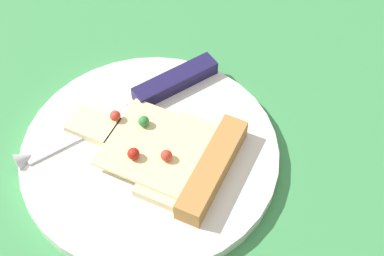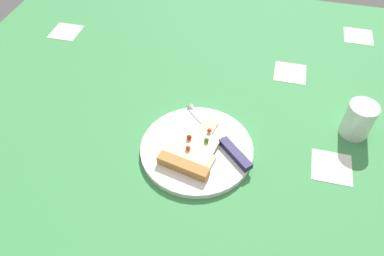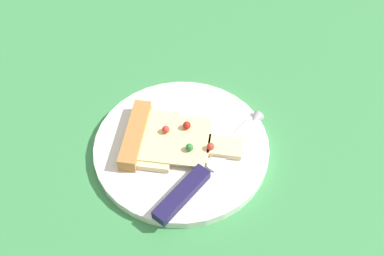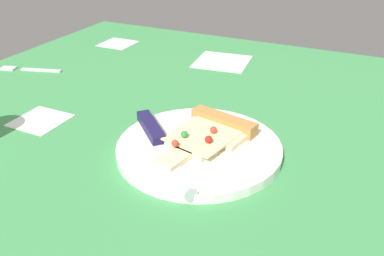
{
  "view_description": "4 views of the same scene",
  "coord_description": "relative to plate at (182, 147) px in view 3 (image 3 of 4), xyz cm",
  "views": [
    {
      "loc": [
        25.61,
        20.11,
        49.51
      ],
      "look_at": [
        -9.61,
        12.06,
        2.47
      ],
      "focal_mm": 53.9,
      "sensor_mm": 36.0,
      "label": 1
    },
    {
      "loc": [
        -18.27,
        61.49,
        68.17
      ],
      "look_at": [
        -4.7,
        5.07,
        4.19
      ],
      "focal_mm": 34.3,
      "sensor_mm": 36.0,
      "label": 2
    },
    {
      "loc": [
        -48.42,
        9.83,
        56.76
      ],
      "look_at": [
        -5.31,
        6.61,
        3.61
      ],
      "focal_mm": 43.04,
      "sensor_mm": 36.0,
      "label": 3
    },
    {
      "loc": [
        16.65,
        -43.13,
        35.31
      ],
      "look_at": [
        -9.17,
        11.07,
        2.48
      ],
      "focal_mm": 38.49,
      "sensor_mm": 36.0,
      "label": 4
    }
  ],
  "objects": [
    {
      "name": "ground_plane",
      "position": [
        6.57,
        -8.31,
        -2.24
      ],
      "size": [
        142.09,
        142.09,
        3.0
      ],
      "color": "#3D8C4C",
      "rests_on": "ground"
    },
    {
      "name": "plate",
      "position": [
        0.0,
        0.0,
        0.0
      ],
      "size": [
        26.48,
        26.48,
        1.49
      ],
      "primitive_type": "cylinder",
      "color": "white",
      "rests_on": "ground_plane"
    },
    {
      "name": "pizza_slice",
      "position": [
        0.55,
        2.51,
        1.54
      ],
      "size": [
        12.98,
        18.66,
        2.51
      ],
      "rotation": [
        0.0,
        0.0,
        2.93
      ],
      "color": "beige",
      "rests_on": "plate"
    },
    {
      "name": "knife",
      "position": [
        -5.86,
        -2.67,
        1.35
      ],
      "size": [
        18.9,
        18.0,
        2.45
      ],
      "rotation": [
        0.0,
        0.0,
        3.96
      ],
      "color": "silver",
      "rests_on": "plate"
    }
  ]
}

